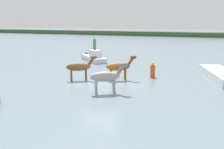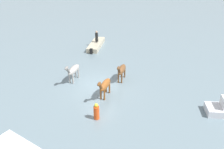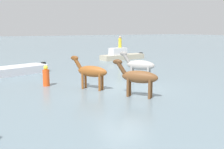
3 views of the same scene
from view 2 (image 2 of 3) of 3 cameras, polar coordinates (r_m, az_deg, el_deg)
name	(u,v)px [view 2 (image 2 of 3)]	position (r m, az deg, el deg)	size (l,w,h in m)	color
ground_plane	(100,85)	(19.03, -2.95, -2.57)	(219.93, 219.93, 0.00)	slate
horse_lead	(73,70)	(19.48, -9.19, 1.02)	(2.04, 1.54, 1.73)	#9E9993
horse_gray_outer	(121,70)	(19.32, 2.27, 1.07)	(1.97, 1.55, 1.70)	brown
horse_dark_mare	(105,85)	(17.15, -1.74, -2.57)	(2.02, 1.45, 1.70)	brown
boat_launch_far	(96,45)	(26.77, -3.81, 6.92)	(3.80, 3.57, 0.72)	#B7AD93
person_spotter_bow	(97,37)	(26.59, -3.66, 8.97)	(0.32, 0.32, 1.19)	black
buoy_channel_marker	(96,112)	(15.22, -3.71, -8.86)	(0.36, 0.36, 1.14)	#E54C19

